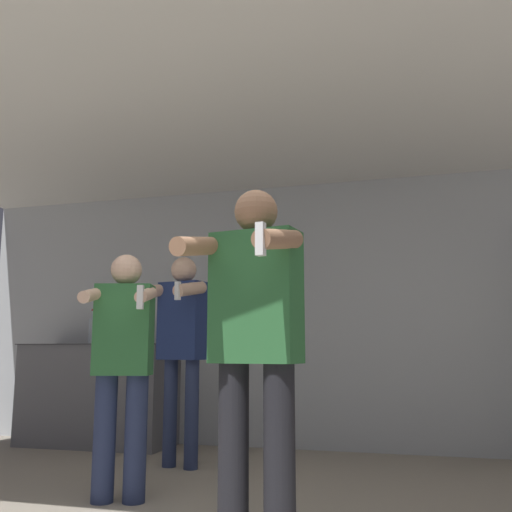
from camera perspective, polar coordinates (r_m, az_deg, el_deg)
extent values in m
cube|color=#B2B7BC|center=(5.59, 4.38, -5.69)|extent=(7.00, 0.06, 2.55)
cube|color=silver|center=(4.25, -0.56, 13.63)|extent=(7.00, 3.90, 0.05)
cube|color=slate|center=(5.99, -15.49, -13.20)|extent=(1.48, 0.62, 0.97)
cube|color=#38383A|center=(5.97, -15.28, -8.53)|extent=(1.51, 0.65, 0.01)
cylinder|color=silver|center=(6.11, -16.10, -7.27)|extent=(0.07, 0.07, 0.26)
cylinder|color=silver|center=(6.12, -16.02, -5.65)|extent=(0.03, 0.03, 0.09)
sphere|color=maroon|center=(6.12, -16.00, -5.24)|extent=(0.03, 0.03, 0.03)
cylinder|color=silver|center=(5.98, -13.99, -7.49)|extent=(0.08, 0.08, 0.22)
cylinder|color=silver|center=(5.99, -13.94, -6.16)|extent=(0.04, 0.04, 0.06)
sphere|color=silver|center=(5.99, -13.93, -5.88)|extent=(0.04, 0.04, 0.04)
cylinder|color=#563314|center=(5.81, -10.81, -7.94)|extent=(0.06, 0.06, 0.14)
cylinder|color=#563314|center=(5.81, -10.77, -6.84)|extent=(0.02, 0.02, 0.08)
sphere|color=maroon|center=(5.81, -10.76, -6.43)|extent=(0.02, 0.02, 0.02)
cylinder|color=#194723|center=(5.88, -12.16, -7.75)|extent=(0.06, 0.06, 0.17)
cylinder|color=#194723|center=(5.88, -12.11, -6.52)|extent=(0.03, 0.03, 0.08)
sphere|color=maroon|center=(5.88, -12.10, -6.15)|extent=(0.03, 0.03, 0.03)
cylinder|color=black|center=(2.86, -2.27, -19.20)|extent=(0.15, 0.15, 0.85)
cylinder|color=black|center=(2.76, 2.36, -19.55)|extent=(0.15, 0.15, 0.85)
cube|color=#2D6B38|center=(2.78, 0.00, -4.10)|extent=(0.45, 0.26, 0.64)
sphere|color=#9E7051|center=(2.85, 0.00, 4.47)|extent=(0.22, 0.22, 0.22)
cylinder|color=#9E7051|center=(2.73, -5.63, 1.00)|extent=(0.15, 0.42, 0.16)
cylinder|color=#9E7051|center=(2.55, 2.29, 1.69)|extent=(0.15, 0.42, 0.16)
cube|color=white|center=(2.37, 0.47, 1.71)|extent=(0.04, 0.04, 0.14)
cylinder|color=navy|center=(3.81, -14.91, -17.16)|extent=(0.14, 0.14, 0.76)
cylinder|color=navy|center=(3.76, -11.94, -17.37)|extent=(0.14, 0.14, 0.76)
cube|color=#2D6B38|center=(3.75, -13.05, -7.18)|extent=(0.39, 0.29, 0.57)
sphere|color=beige|center=(3.78, -12.83, -1.36)|extent=(0.20, 0.20, 0.20)
cylinder|color=beige|center=(3.64, -16.08, -3.76)|extent=(0.16, 0.35, 0.13)
cylinder|color=beige|center=(3.56, -10.93, -3.84)|extent=(0.16, 0.35, 0.13)
cube|color=white|center=(3.40, -11.50, -4.05)|extent=(0.04, 0.04, 0.14)
cylinder|color=navy|center=(4.81, -8.58, -15.20)|extent=(0.11, 0.11, 0.84)
cylinder|color=navy|center=(4.70, -6.46, -15.40)|extent=(0.11, 0.11, 0.84)
cube|color=navy|center=(4.74, -7.34, -6.43)|extent=(0.41, 0.27, 0.63)
sphere|color=beige|center=(4.78, -7.23, -1.38)|extent=(0.21, 0.21, 0.21)
cylinder|color=beige|center=(4.73, -10.21, -3.48)|extent=(0.17, 0.36, 0.16)
cylinder|color=beige|center=(4.52, -6.61, -3.30)|extent=(0.17, 0.36, 0.16)
cube|color=white|center=(4.38, -7.83, -3.46)|extent=(0.04, 0.04, 0.14)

